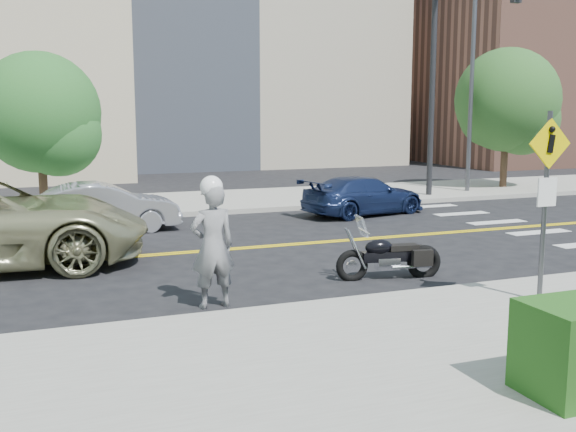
# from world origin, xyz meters

# --- Properties ---
(ground_plane) EXTENTS (120.00, 120.00, 0.00)m
(ground_plane) POSITION_xyz_m (0.00, 0.00, 0.00)
(ground_plane) COLOR black
(ground_plane) RESTS_ON ground
(sidewalk_near) EXTENTS (60.00, 5.00, 0.15)m
(sidewalk_near) POSITION_xyz_m (0.00, -7.50, 0.07)
(sidewalk_near) COLOR #9E9B91
(sidewalk_near) RESTS_ON ground_plane
(sidewalk_far) EXTENTS (60.00, 5.00, 0.15)m
(sidewalk_far) POSITION_xyz_m (0.00, 7.50, 0.07)
(sidewalk_far) COLOR #9E9B91
(sidewalk_far) RESTS_ON ground_plane
(building_right) EXTENTS (14.00, 12.00, 12.00)m
(building_right) POSITION_xyz_m (26.00, 20.00, 6.00)
(building_right) COLOR #8C5947
(building_right) RESTS_ON ground_plane
(lamp_post) EXTENTS (0.16, 0.16, 8.00)m
(lamp_post) POSITION_xyz_m (12.00, 6.50, 4.15)
(lamp_post) COLOR #4C4C51
(lamp_post) RESTS_ON sidewalk_far
(traffic_light) EXTENTS (0.28, 4.50, 7.00)m
(traffic_light) POSITION_xyz_m (10.00, 5.08, 4.67)
(traffic_light) COLOR black
(traffic_light) RESTS_ON sidewalk_far
(pedestrian_sign) EXTENTS (0.78, 0.08, 3.00)m
(pedestrian_sign) POSITION_xyz_m (4.20, -6.31, 1.96)
(pedestrian_sign) COLOR #4C4C51
(pedestrian_sign) RESTS_ON sidewalk_near
(motorcyclist) EXTENTS (0.77, 0.54, 2.14)m
(motorcyclist) POSITION_xyz_m (-0.64, -4.31, 1.07)
(motorcyclist) COLOR silver
(motorcyclist) RESTS_ON ground
(motorcycle) EXTENTS (2.07, 0.91, 1.22)m
(motorcycle) POSITION_xyz_m (2.95, -3.67, 0.61)
(motorcycle) COLOR black
(motorcycle) RESTS_ON ground
(parked_car_silver) EXTENTS (3.94, 1.45, 1.29)m
(parked_car_silver) POSITION_xyz_m (-1.60, 3.33, 0.64)
(parked_car_silver) COLOR #9D9EA4
(parked_car_silver) RESTS_ON ground
(parked_car_blue) EXTENTS (4.30, 2.50, 1.17)m
(parked_car_blue) POSITION_xyz_m (6.11, 3.54, 0.59)
(parked_car_blue) COLOR navy
(parked_car_blue) RESTS_ON ground
(tree_far_a) EXTENTS (3.56, 3.56, 4.86)m
(tree_far_a) POSITION_xyz_m (-2.98, 6.70, 3.08)
(tree_far_a) COLOR #382619
(tree_far_a) RESTS_ON ground
(tree_far_b) EXTENTS (4.01, 4.01, 5.54)m
(tree_far_b) POSITION_xyz_m (14.12, 7.11, 3.53)
(tree_far_b) COLOR #382619
(tree_far_b) RESTS_ON ground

